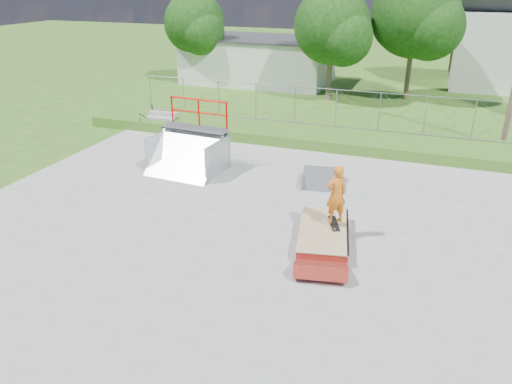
% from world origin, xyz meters
% --- Properties ---
extents(ground, '(120.00, 120.00, 0.00)m').
position_xyz_m(ground, '(0.00, 0.00, 0.00)').
color(ground, '#355C1A').
rests_on(ground, ground).
extents(concrete_pad, '(20.00, 16.00, 0.04)m').
position_xyz_m(concrete_pad, '(0.00, 0.00, 0.02)').
color(concrete_pad, gray).
rests_on(concrete_pad, ground).
extents(grass_berm, '(24.00, 3.00, 0.50)m').
position_xyz_m(grass_berm, '(0.00, 9.50, 0.25)').
color(grass_berm, '#355C1A').
rests_on(grass_berm, ground).
extents(grind_box, '(1.91, 3.08, 0.43)m').
position_xyz_m(grind_box, '(1.85, 0.27, 0.21)').
color(grind_box, maroon).
rests_on(grind_box, concrete_pad).
extents(quarter_pipe, '(2.84, 2.46, 2.68)m').
position_xyz_m(quarter_pipe, '(-4.46, 3.91, 1.34)').
color(quarter_pipe, '#A9ADB2').
rests_on(quarter_pipe, concrete_pad).
extents(flat_bank_ramp, '(1.66, 1.75, 0.45)m').
position_xyz_m(flat_bank_ramp, '(0.82, 4.42, 0.22)').
color(flat_bank_ramp, '#A9ADB2').
rests_on(flat_bank_ramp, concrete_pad).
extents(skateboard, '(0.52, 0.82, 0.13)m').
position_xyz_m(skateboard, '(2.08, 0.59, 0.47)').
color(skateboard, black).
rests_on(skateboard, grind_box).
extents(skater, '(0.75, 0.74, 1.74)m').
position_xyz_m(skater, '(2.08, 0.59, 1.34)').
color(skater, orange).
rests_on(skater, grind_box).
extents(concrete_stairs, '(1.50, 1.60, 0.80)m').
position_xyz_m(concrete_stairs, '(-8.50, 8.70, 0.40)').
color(concrete_stairs, gray).
rests_on(concrete_stairs, ground).
extents(chain_link_fence, '(20.00, 0.06, 1.80)m').
position_xyz_m(chain_link_fence, '(0.00, 10.50, 1.40)').
color(chain_link_fence, gray).
rests_on(chain_link_fence, grass_berm).
extents(utility_building_flat, '(10.00, 6.00, 3.00)m').
position_xyz_m(utility_building_flat, '(-8.00, 22.00, 1.50)').
color(utility_building_flat, silver).
rests_on(utility_building_flat, ground).
extents(tree_left_near, '(4.76, 4.48, 6.65)m').
position_xyz_m(tree_left_near, '(-1.75, 17.83, 4.24)').
color(tree_left_near, brown).
rests_on(tree_left_near, ground).
extents(tree_center, '(5.44, 5.12, 7.60)m').
position_xyz_m(tree_center, '(2.78, 19.81, 4.85)').
color(tree_center, brown).
rests_on(tree_center, ground).
extents(tree_left_far, '(4.42, 4.16, 6.18)m').
position_xyz_m(tree_left_far, '(-11.77, 19.85, 3.94)').
color(tree_left_far, brown).
rests_on(tree_left_far, ground).
extents(tree_back_mid, '(4.08, 3.84, 5.70)m').
position_xyz_m(tree_back_mid, '(5.21, 27.86, 3.63)').
color(tree_back_mid, brown).
rests_on(tree_back_mid, ground).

